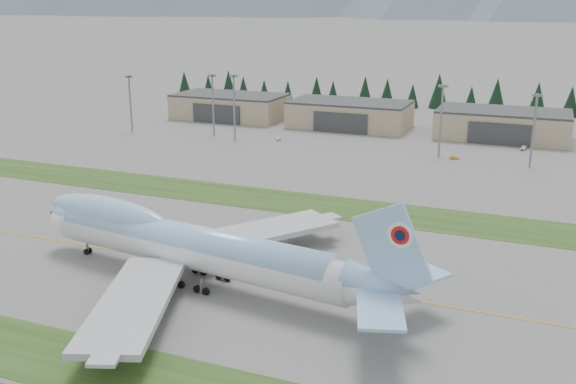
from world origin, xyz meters
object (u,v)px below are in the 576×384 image
at_px(hangar_left, 230,106).
at_px(boeing_747_freighter, 191,245).
at_px(service_vehicle_b, 454,159).
at_px(hangar_right, 503,124).
at_px(service_vehicle_a, 278,140).
at_px(hangar_center, 350,114).
at_px(service_vehicle_c, 523,150).

bearing_deg(hangar_left, boeing_747_freighter, -65.39).
bearing_deg(boeing_747_freighter, service_vehicle_b, 82.81).
relative_size(hangar_right, service_vehicle_a, 13.53).
xyz_separation_m(boeing_747_freighter, hangar_center, (-17.02, 157.24, -1.76)).
bearing_deg(service_vehicle_c, service_vehicle_b, -123.59).
bearing_deg(service_vehicle_a, boeing_747_freighter, -83.01).
distance_m(hangar_right, service_vehicle_a, 84.85).
distance_m(boeing_747_freighter, hangar_right, 163.01).
height_order(hangar_left, service_vehicle_a, hangar_left).
relative_size(hangar_right, service_vehicle_b, 15.12).
height_order(boeing_747_freighter, service_vehicle_c, boeing_747_freighter).
relative_size(boeing_747_freighter, service_vehicle_c, 18.36).
relative_size(hangar_center, service_vehicle_a, 13.53).
bearing_deg(hangar_center, service_vehicle_a, -116.05).
distance_m(boeing_747_freighter, service_vehicle_c, 149.04).
distance_m(boeing_747_freighter, service_vehicle_b, 120.53).
bearing_deg(hangar_right, boeing_747_freighter, -105.29).
height_order(hangar_right, service_vehicle_b, hangar_right).
bearing_deg(hangar_right, service_vehicle_c, -63.65).
relative_size(hangar_left, hangar_right, 1.00).
distance_m(hangar_left, service_vehicle_b, 111.26).
bearing_deg(service_vehicle_b, service_vehicle_c, -47.04).
xyz_separation_m(hangar_right, service_vehicle_a, (-77.11, -35.00, -5.39)).
relative_size(service_vehicle_b, service_vehicle_c, 0.71).
relative_size(hangar_center, service_vehicle_b, 15.12).
bearing_deg(boeing_747_freighter, hangar_left, 122.47).
bearing_deg(service_vehicle_c, hangar_left, 179.45).
bearing_deg(service_vehicle_c, service_vehicle_a, -161.00).
height_order(boeing_747_freighter, hangar_right, boeing_747_freighter).
bearing_deg(service_vehicle_a, service_vehicle_b, -13.89).
xyz_separation_m(hangar_center, service_vehicle_a, (-17.11, -35.00, -5.39)).
bearing_deg(boeing_747_freighter, hangar_center, 104.04).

